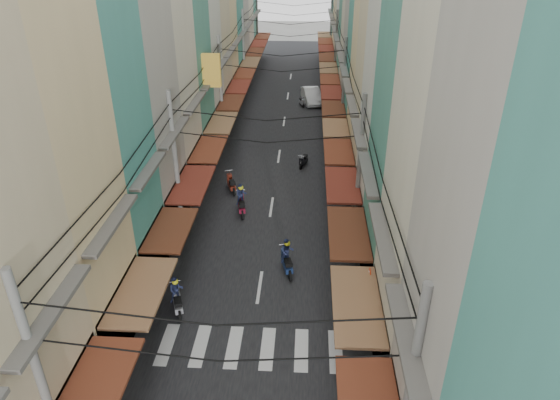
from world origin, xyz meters
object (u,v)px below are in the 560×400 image
at_px(bicycle, 407,301).
at_px(market_umbrella, 401,337).
at_px(traffic_sign, 368,286).
at_px(white_car, 311,103).

height_order(bicycle, market_umbrella, market_umbrella).
bearing_deg(traffic_sign, bicycle, 42.34).
distance_m(white_car, traffic_sign, 32.55).
distance_m(bicycle, market_umbrella, 5.00).
distance_m(bicycle, traffic_sign, 3.76).
height_order(bicycle, traffic_sign, traffic_sign).
height_order(market_umbrella, traffic_sign, traffic_sign).
xyz_separation_m(white_car, market_umbrella, (3.31, -34.85, 1.94)).
xyz_separation_m(bicycle, traffic_sign, (-2.18, -1.99, 2.34)).
bearing_deg(white_car, traffic_sign, -96.09).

